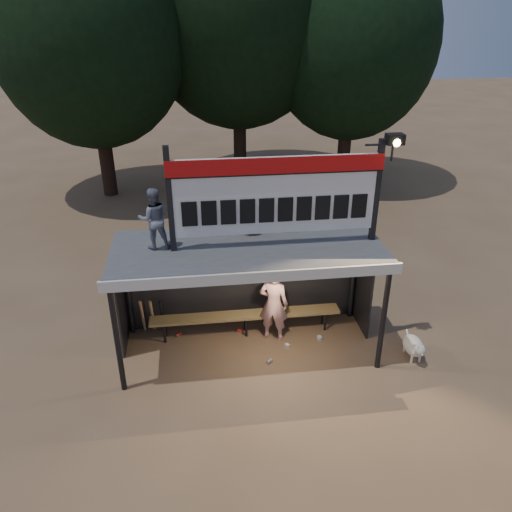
% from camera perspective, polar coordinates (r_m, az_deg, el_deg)
% --- Properties ---
extents(ground, '(80.00, 80.00, 0.00)m').
position_cam_1_polar(ground, '(10.37, -0.82, -10.49)').
color(ground, brown).
rests_on(ground, ground).
extents(player, '(0.70, 0.58, 1.64)m').
position_cam_1_polar(player, '(10.23, 2.03, -5.51)').
color(player, white).
rests_on(player, ground).
extents(child_a, '(0.60, 0.50, 1.13)m').
position_cam_1_polar(child_a, '(9.06, -11.60, 4.21)').
color(child_a, slate).
rests_on(child_a, dugout_shelter).
extents(child_b, '(0.62, 0.49, 1.10)m').
position_cam_1_polar(child_b, '(9.50, -0.68, 5.73)').
color(child_b, '#A52719').
rests_on(child_b, dugout_shelter).
extents(dugout_shelter, '(5.10, 2.08, 2.32)m').
position_cam_1_polar(dugout_shelter, '(9.59, -1.06, -0.77)').
color(dugout_shelter, '#424245').
rests_on(dugout_shelter, ground).
extents(scoreboard_assembly, '(4.10, 0.27, 1.99)m').
position_cam_1_polar(scoreboard_assembly, '(8.85, 2.66, 7.23)').
color(scoreboard_assembly, black).
rests_on(scoreboard_assembly, dugout_shelter).
extents(bench, '(4.00, 0.35, 0.48)m').
position_cam_1_polar(bench, '(10.57, -1.19, -6.83)').
color(bench, olive).
rests_on(bench, ground).
extents(tree_left, '(6.46, 6.46, 9.27)m').
position_cam_1_polar(tree_left, '(18.50, -18.52, 23.07)').
color(tree_left, black).
rests_on(tree_left, ground).
extents(tree_mid, '(7.22, 7.22, 10.36)m').
position_cam_1_polar(tree_mid, '(19.82, -2.07, 26.31)').
color(tree_mid, black).
rests_on(tree_mid, ground).
extents(tree_right, '(6.08, 6.08, 8.72)m').
position_cam_1_polar(tree_right, '(19.67, 11.00, 23.04)').
color(tree_right, black).
rests_on(tree_right, ground).
extents(dog, '(0.36, 0.81, 0.49)m').
position_cam_1_polar(dog, '(10.43, 17.61, -9.80)').
color(dog, white).
rests_on(dog, ground).
extents(bats, '(0.48, 0.33, 0.84)m').
position_cam_1_polar(bats, '(10.80, -11.77, -6.66)').
color(bats, '#A3764C').
rests_on(bats, ground).
extents(litter, '(3.05, 1.26, 0.08)m').
position_cam_1_polar(litter, '(10.49, 0.40, -9.74)').
color(litter, '#B02D1E').
rests_on(litter, ground).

